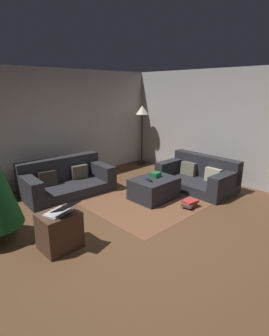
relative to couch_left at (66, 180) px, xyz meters
name	(u,v)px	position (x,y,z in m)	size (l,w,h in m)	color
ground_plane	(142,229)	(0.04, -2.26, -0.27)	(6.40, 6.40, 0.00)	brown
rear_partition	(44,128)	(0.04, 0.88, 1.03)	(6.40, 0.12, 2.60)	#BCB7B2
corner_partition	(241,128)	(3.18, -2.26, 1.03)	(0.12, 6.40, 2.60)	#B5B0AB
couch_left	(66,180)	(0.00, 0.00, 0.00)	(1.91, 1.12, 0.72)	#26262B
couch_right	(199,176)	(2.30, -1.82, 0.00)	(1.00, 1.68, 0.70)	#26262B
ottoman	(154,188)	(1.11, -1.55, -0.06)	(0.89, 0.69, 0.42)	#26262B
gift_box	(155,175)	(1.20, -1.50, 0.20)	(0.20, 0.16, 0.10)	#19662D
tv_remote	(150,180)	(0.94, -1.58, 0.17)	(0.05, 0.16, 0.02)	black
side_table	(60,231)	(-1.16, -1.84, 0.00)	(0.52, 0.44, 0.53)	#4C3323
laptop	(61,210)	(-1.14, -1.90, 0.32)	(0.44, 0.47, 0.18)	silver
book_stack	(190,203)	(1.27, -2.31, -0.19)	(0.34, 0.26, 0.14)	#B7332D
corner_lamp	(142,115)	(2.76, 0.43, 1.18)	(0.36, 0.36, 1.70)	black
area_rug	(154,198)	(1.11, -1.55, -0.26)	(2.60, 2.00, 0.01)	brown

